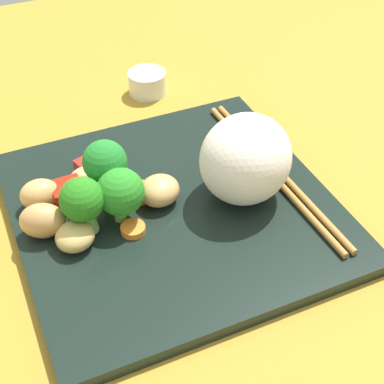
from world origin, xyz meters
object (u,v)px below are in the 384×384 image
Objects in this scene: square_plate at (174,209)px; rice_mound at (246,159)px; broccoli_floret_0 at (105,164)px; chopstick_pair at (273,170)px; carrot_slice_1 at (113,174)px; sauce_cup at (147,83)px.

rice_mound is at bearing -11.68° from square_plate.
chopstick_pair is (16.00, -2.93, -3.98)cm from broccoli_floret_0.
carrot_slice_1 is 17.69cm from sauce_cup.
chopstick_pair is (14.49, -6.19, 0.10)cm from carrot_slice_1.
square_plate is 9.72× the size of carrot_slice_1.
broccoli_floret_0 is at bearing 149.91° from square_plate.
rice_mound reaches higher than chopstick_pair.
rice_mound is 12.64cm from broccoli_floret_0.
square_plate is 4.34× the size of broccoli_floret_0.
chopstick_pair is at bearing -23.15° from carrot_slice_1.
square_plate is 3.21× the size of rice_mound.
sauce_cup is at bearing 58.04° from carrot_slice_1.
rice_mound is 13.45cm from carrot_slice_1.
carrot_slice_1 is (1.51, 3.27, -4.08)cm from broccoli_floret_0.
chopstick_pair is (4.15, 1.47, -3.83)cm from rice_mound.
broccoli_floret_0 is at bearing -120.76° from sauce_cup.
rice_mound reaches higher than broccoli_floret_0.
rice_mound is at bearing -36.57° from carrot_slice_1.
chopstick_pair is 5.38× the size of sauce_cup.
sauce_cup is at bearing 92.45° from rice_mound.
square_plate is 7.37cm from carrot_slice_1.
rice_mound is 5.84cm from chopstick_pair.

